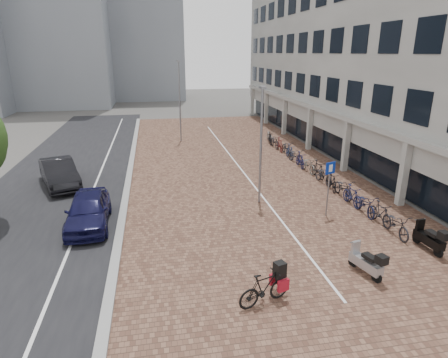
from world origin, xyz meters
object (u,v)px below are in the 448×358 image
car_navy (88,210)px  hero_bike (265,288)px  parking_sign (329,180)px  scooter_front (366,261)px  scooter_mid (429,237)px  car_dark (59,173)px

car_navy → hero_bike: bearing=-50.4°
parking_sign → car_navy: bearing=155.7°
parking_sign → scooter_front: bearing=-118.8°
car_navy → scooter_front: bearing=-32.7°
scooter_front → scooter_mid: size_ratio=0.96×
hero_bike → parking_sign: 7.71m
hero_bike → scooter_front: bearing=-95.0°
car_navy → car_dark: 6.43m
hero_bike → parking_sign: size_ratio=0.71×
hero_bike → scooter_mid: bearing=-92.3°
car_navy → scooter_mid: car_navy is taller
hero_bike → scooter_mid: (7.33, 2.08, -0.02)m
scooter_mid → parking_sign: (-2.53, 3.82, 1.28)m
parking_sign → hero_bike: bearing=-148.3°
car_navy → scooter_mid: bearing=-21.9°
car_navy → scooter_front: size_ratio=2.84×
car_navy → hero_bike: (6.19, -6.90, -0.18)m
car_navy → scooter_mid: 14.36m
car_navy → hero_bike: car_navy is taller
car_navy → parking_sign: size_ratio=1.65×
hero_bike → scooter_mid: 7.62m
scooter_mid → hero_bike: bearing=-167.7°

